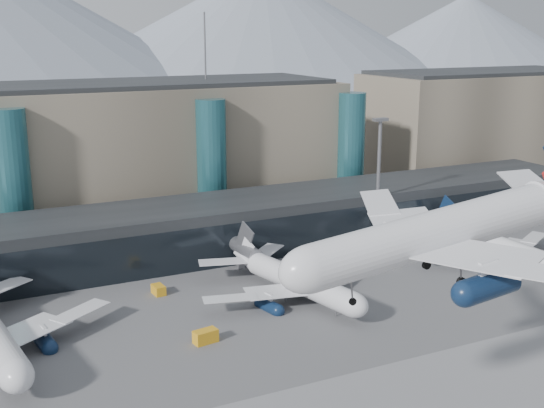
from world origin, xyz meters
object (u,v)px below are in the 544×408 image
Objects in this scene: jet_parked_right at (488,237)px; veh_d at (437,252)px; jet_parked_mid at (287,270)px; veh_b at (158,290)px; veh_h at (206,336)px; veh_g at (391,261)px; hero_jet at (464,215)px; lightmast_mid at (378,175)px; veh_e at (491,247)px.

veh_d is at bearing 55.42° from jet_parked_right.
jet_parked_mid is 13.31× the size of veh_d.
veh_b is 20.12m from veh_h.
veh_h is (-53.06, -15.97, 0.19)m from veh_d.
jet_parked_right is 12.48× the size of veh_g.
hero_jet is at bearing 162.67° from jet_parked_mid.
lightmast_mid is 7.71× the size of veh_h.
lightmast_mid reaches higher than veh_g.
hero_jet is 1.14× the size of jet_parked_right.
veh_h is (-64.65, -14.03, 0.14)m from veh_e.
veh_h reaches higher than veh_g.
veh_e reaches higher than veh_b.
veh_b reaches higher than veh_d.
veh_b is 0.98× the size of veh_e.
veh_g is at bearing -92.43° from jet_parked_mid.
jet_parked_mid is 24.12m from veh_g.
jet_parked_mid reaches higher than veh_g.
jet_parked_mid is 35.27m from veh_d.
jet_parked_right reaches higher than veh_h.
hero_jet is 13.85× the size of veh_e.
veh_h is (0.74, -20.10, 0.14)m from veh_b.
veh_d is at bearing 179.90° from veh_e.
jet_parked_right is (46.19, 44.40, -20.71)m from hero_jet.
veh_g is (-22.83, 1.26, 0.00)m from veh_e.
jet_parked_right is 19.75m from veh_g.
jet_parked_right is at bearing -86.77° from veh_d.
veh_d is 0.77× the size of veh_h.
veh_h is (-46.29, -26.72, -13.50)m from lightmast_mid.
lightmast_mid reaches higher than veh_h.
veh_d is 11.75m from veh_e.
hero_jet reaches higher than jet_parked_mid.
veh_e is at bearing 3.21° from veh_h.
veh_g is at bearing 128.78° from veh_d.
lightmast_mid is at bearing 154.73° from veh_e.
jet_parked_mid is 1.01× the size of jet_parked_right.
veh_g reaches higher than veh_d.
veh_g is (-11.24, -0.68, 0.06)m from veh_d.
jet_parked_mid is 12.29× the size of veh_e.
veh_h is at bearing 176.54° from veh_b.
jet_parked_mid is at bearing -120.95° from veh_b.
hero_jet is at bearing 177.40° from veh_d.
jet_parked_mid reaches higher than veh_b.
veh_b is (-19.04, 9.04, -3.35)m from jet_parked_mid.
jet_parked_right is at bearing -132.97° from veh_e.
veh_b is 0.81× the size of veh_h.
veh_b is at bearing 79.21° from jet_parked_right.
veh_b is at bearing -175.92° from veh_e.
hero_jet is 60.64m from veh_g.
jet_parked_mid is 42.53m from jet_parked_right.
jet_parked_right is (42.53, 0.02, -0.02)m from jet_parked_mid.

